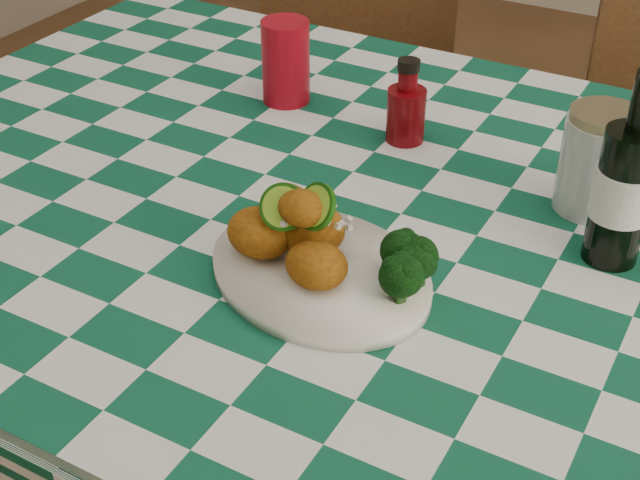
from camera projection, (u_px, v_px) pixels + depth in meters
The scene contains 9 objects.
dining_table at pixel (388, 430), 1.36m from camera, with size 1.66×1.06×0.79m, color #0E5137, non-canonical shape.
plate at pixel (320, 273), 1.02m from camera, with size 0.28×0.22×0.02m, color white, non-canonical shape.
fried_chicken_pile at pixel (306, 228), 0.99m from camera, with size 0.15×0.11×0.10m, color #A3600F, non-canonical shape.
broccoli_side at pixel (406, 267), 0.97m from camera, with size 0.07×0.07×0.06m, color black, non-canonical shape.
red_tumbler at pixel (286, 62), 1.37m from camera, with size 0.07×0.07×0.13m, color #9F0818.
ketchup_bottle at pixel (407, 101), 1.27m from camera, with size 0.06×0.06×0.12m, color #6A050A, non-canonical shape.
mason_jar at pixel (598, 161), 1.11m from camera, with size 0.09×0.09×0.14m, color #B2BCBA, non-canonical shape.
beer_bottle at pixel (628, 170), 0.99m from camera, with size 0.07×0.07×0.24m, color black, non-canonical shape.
wooden_chair_left at pixel (347, 108), 2.02m from camera, with size 0.46×0.48×1.01m, color #472814, non-canonical shape.
Camera 1 is at (0.38, -0.89, 1.40)m, focal length 50.00 mm.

